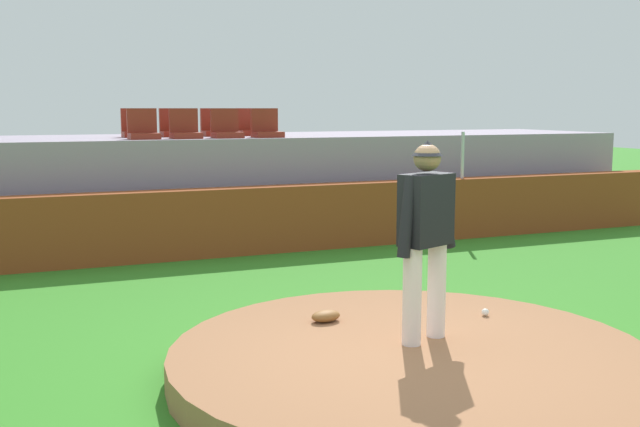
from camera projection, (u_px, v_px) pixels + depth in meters
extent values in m
plane|color=#338023|center=(410.00, 376.00, 6.44)|extent=(60.00, 60.00, 0.00)
cylinder|color=#9A6643|center=(411.00, 362.00, 6.42)|extent=(4.15, 4.15, 0.25)
cylinder|color=silver|center=(412.00, 296.00, 6.44)|extent=(0.16, 0.16, 0.86)
cylinder|color=silver|center=(437.00, 290.00, 6.68)|extent=(0.16, 0.16, 0.86)
cube|color=black|center=(426.00, 209.00, 6.46)|extent=(0.55, 0.42, 0.62)
cylinder|color=black|center=(407.00, 217.00, 6.29)|extent=(0.22, 0.18, 0.70)
cylinder|color=black|center=(444.00, 211.00, 6.64)|extent=(0.32, 0.21, 0.70)
sphere|color=#8C6647|center=(427.00, 158.00, 6.40)|extent=(0.24, 0.24, 0.24)
cone|color=black|center=(427.00, 148.00, 6.39)|extent=(0.36, 0.36, 0.13)
sphere|color=white|center=(485.00, 312.00, 7.39)|extent=(0.07, 0.07, 0.07)
ellipsoid|color=brown|center=(326.00, 316.00, 7.19)|extent=(0.33, 0.25, 0.11)
cube|color=brown|center=(228.00, 222.00, 11.70)|extent=(17.21, 0.40, 1.06)
cylinder|color=silver|center=(463.00, 155.00, 13.19)|extent=(0.06, 0.06, 0.82)
cube|color=#998B9F|center=(195.00, 185.00, 13.69)|extent=(16.72, 3.11, 1.79)
cube|color=maroon|center=(144.00, 136.00, 12.17)|extent=(0.48, 0.44, 0.10)
cube|color=maroon|center=(142.00, 121.00, 12.30)|extent=(0.48, 0.08, 0.40)
cube|color=maroon|center=(186.00, 136.00, 12.43)|extent=(0.48, 0.44, 0.10)
cube|color=maroon|center=(183.00, 120.00, 12.56)|extent=(0.48, 0.08, 0.40)
cube|color=maroon|center=(227.00, 135.00, 12.69)|extent=(0.48, 0.44, 0.10)
cube|color=maroon|center=(224.00, 120.00, 12.82)|extent=(0.48, 0.08, 0.40)
cube|color=maroon|center=(268.00, 135.00, 12.92)|extent=(0.48, 0.44, 0.10)
cube|color=maroon|center=(264.00, 120.00, 13.05)|extent=(0.48, 0.08, 0.40)
cube|color=maroon|center=(137.00, 134.00, 12.99)|extent=(0.48, 0.44, 0.10)
cube|color=maroon|center=(135.00, 120.00, 13.12)|extent=(0.48, 0.08, 0.40)
cube|color=maroon|center=(175.00, 134.00, 13.24)|extent=(0.48, 0.44, 0.10)
cube|color=maroon|center=(173.00, 120.00, 13.37)|extent=(0.48, 0.08, 0.40)
cube|color=maroon|center=(216.00, 133.00, 13.54)|extent=(0.48, 0.44, 0.10)
cube|color=maroon|center=(214.00, 119.00, 13.67)|extent=(0.48, 0.08, 0.40)
cube|color=maroon|center=(252.00, 133.00, 13.79)|extent=(0.48, 0.44, 0.10)
cube|color=maroon|center=(249.00, 119.00, 13.92)|extent=(0.48, 0.08, 0.40)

